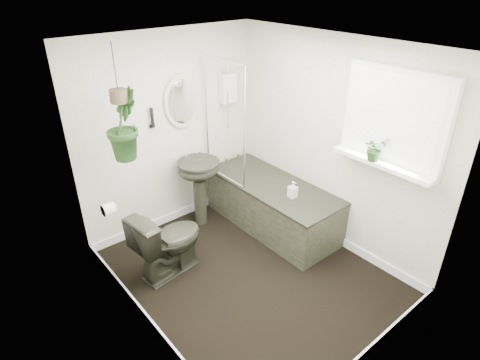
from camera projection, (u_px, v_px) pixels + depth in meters
floor at (249, 274)px, 4.22m from camera, size 2.30×2.80×0.02m
ceiling at (252, 45)px, 3.12m from camera, size 2.30×2.80×0.02m
wall_back at (170, 133)px, 4.63m from camera, size 2.30×0.02×2.30m
wall_front at (387, 250)px, 2.72m from camera, size 2.30×0.02×2.30m
wall_left at (135, 222)px, 3.02m from camera, size 0.02×2.80×2.30m
wall_right at (331, 145)px, 4.33m from camera, size 0.02×2.80×2.30m
skirting at (249, 269)px, 4.19m from camera, size 2.30×2.80×0.10m
bathtub at (272, 205)px, 4.87m from camera, size 0.72×1.72×0.58m
bath_screen at (224, 123)px, 4.55m from camera, size 0.04×0.72×1.40m
shower_box at (228, 88)px, 4.84m from camera, size 0.20×0.10×0.35m
oval_mirror at (182, 101)px, 4.53m from camera, size 0.46×0.03×0.62m
wall_sconce at (152, 118)px, 4.34m from camera, size 0.04×0.04×0.22m
toilet_roll_holder at (109, 209)px, 3.64m from camera, size 0.11×0.11×0.11m
window_recess at (394, 119)px, 3.58m from camera, size 0.08×1.00×0.90m
window_sill at (382, 163)px, 3.74m from camera, size 0.18×1.00×0.04m
window_blinds at (392, 120)px, 3.55m from camera, size 0.01×0.86×0.76m
toilet at (169, 241)px, 4.08m from camera, size 0.79×0.51×0.76m
pedestal_sink at (200, 193)px, 4.86m from camera, size 0.55×0.48×0.85m
sill_plant at (375, 149)px, 3.69m from camera, size 0.25×0.23×0.23m
hanging_plant at (123, 125)px, 3.71m from camera, size 0.46×0.47×0.67m
soap_bottle at (293, 189)px, 4.42m from camera, size 0.09×0.10×0.19m
hanging_pot at (119, 96)px, 3.58m from camera, size 0.16×0.16×0.12m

